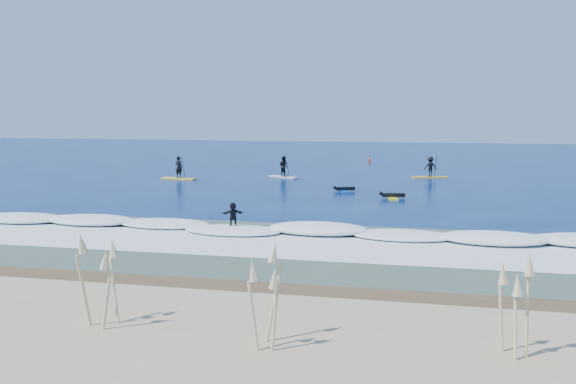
% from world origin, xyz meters
% --- Properties ---
extents(ground, '(160.00, 160.00, 0.00)m').
position_xyz_m(ground, '(0.00, 0.00, 0.00)').
color(ground, '#04104B').
rests_on(ground, ground).
extents(wet_sand_strip, '(90.00, 5.00, 0.08)m').
position_xyz_m(wet_sand_strip, '(0.00, -21.50, 0.00)').
color(wet_sand_strip, '#493722').
rests_on(wet_sand_strip, ground).
extents(shallow_water, '(90.00, 13.00, 0.01)m').
position_xyz_m(shallow_water, '(0.00, -14.00, 0.01)').
color(shallow_water, '#3A4F3E').
rests_on(shallow_water, ground).
extents(breaking_wave, '(40.00, 6.00, 0.30)m').
position_xyz_m(breaking_wave, '(0.00, -10.00, 0.00)').
color(breaking_wave, white).
rests_on(breaking_wave, ground).
extents(whitewater, '(34.00, 5.00, 0.02)m').
position_xyz_m(whitewater, '(0.00, -13.00, 0.00)').
color(whitewater, silver).
rests_on(whitewater, ground).
extents(sup_paddler_left, '(3.33, 1.50, 2.27)m').
position_xyz_m(sup_paddler_left, '(-10.90, 11.62, 0.71)').
color(sup_paddler_left, yellow).
rests_on(sup_paddler_left, ground).
extents(sup_paddler_center, '(3.03, 2.29, 2.17)m').
position_xyz_m(sup_paddler_center, '(-2.44, 14.84, 0.81)').
color(sup_paddler_center, silver).
rests_on(sup_paddler_center, ground).
extents(sup_paddler_right, '(3.12, 1.58, 2.13)m').
position_xyz_m(sup_paddler_right, '(10.09, 17.53, 0.83)').
color(sup_paddler_right, yellow).
rests_on(sup_paddler_right, ground).
extents(prone_paddler_near, '(1.72, 2.24, 0.45)m').
position_xyz_m(prone_paddler_near, '(7.68, 3.39, 0.15)').
color(prone_paddler_near, yellow).
rests_on(prone_paddler_near, ground).
extents(prone_paddler_far, '(1.57, 2.08, 0.42)m').
position_xyz_m(prone_paddler_far, '(4.05, 6.29, 0.14)').
color(prone_paddler_far, '#174CB2').
rests_on(prone_paddler_far, ground).
extents(wave_surfer, '(1.73, 1.31, 1.26)m').
position_xyz_m(wave_surfer, '(0.87, -10.20, 0.73)').
color(wave_surfer, white).
rests_on(wave_surfer, breaking_wave).
extents(marker_buoy, '(0.28, 0.28, 0.68)m').
position_xyz_m(marker_buoy, '(3.33, 32.26, 0.30)').
color(marker_buoy, '#F63915').
rests_on(marker_buoy, ground).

